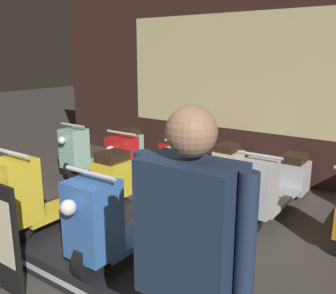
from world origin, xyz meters
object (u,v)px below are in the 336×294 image
object	(u,v)px
scooter_display_right	(145,209)
scooter_backrow_3	(277,184)
scooter_display_left	(71,187)
scooter_backrow_0	(104,149)
scooter_backrow_2	(207,170)
person_right_browsing	(190,258)
scooter_backrow_1	(150,159)
price_sign_board	(3,239)

from	to	relation	value
scooter_display_right	scooter_backrow_3	bearing A→B (deg)	73.66
scooter_display_left	scooter_display_right	size ratio (longest dim) A/B	1.00
scooter_display_left	scooter_backrow_3	bearing A→B (deg)	50.44
scooter_backrow_0	scooter_backrow_2	world-z (taller)	same
scooter_display_left	person_right_browsing	bearing A→B (deg)	-27.23
scooter_backrow_2	scooter_backrow_3	world-z (taller)	same
scooter_backrow_0	scooter_backrow_3	xyz separation A→B (m)	(2.83, 0.00, 0.00)
scooter_backrow_0	scooter_backrow_3	size ratio (longest dim) A/B	1.00
scooter_backrow_0	scooter_backrow_1	xyz separation A→B (m)	(0.94, 0.00, 0.00)
scooter_backrow_3	person_right_browsing	world-z (taller)	person_right_browsing
scooter_backrow_0	scooter_backrow_1	world-z (taller)	same
price_sign_board	scooter_display_left	bearing A→B (deg)	109.08
scooter_backrow_0	scooter_backrow_2	distance (m)	1.89
scooter_display_left	scooter_backrow_2	bearing A→B (deg)	73.21
scooter_display_right	scooter_backrow_3	size ratio (longest dim) A/B	1.00
scooter_backrow_1	price_sign_board	distance (m)	2.83
scooter_backrow_3	scooter_backrow_0	bearing A→B (deg)	180.00
scooter_display_right	scooter_backrow_2	distance (m)	1.86
scooter_display_left	scooter_backrow_2	world-z (taller)	scooter_display_left
scooter_backrow_2	scooter_backrow_3	distance (m)	0.94
scooter_backrow_1	price_sign_board	bearing A→B (deg)	-75.17
scooter_display_right	scooter_backrow_3	xyz separation A→B (m)	(0.53, 1.80, -0.19)
scooter_backrow_0	price_sign_board	size ratio (longest dim) A/B	1.87
scooter_backrow_1	person_right_browsing	size ratio (longest dim) A/B	1.03
scooter_display_left	scooter_backrow_3	xyz separation A→B (m)	(1.49, 1.80, -0.19)
person_right_browsing	scooter_backrow_0	bearing A→B (deg)	140.02
scooter_display_left	price_sign_board	world-z (taller)	scooter_display_left
scooter_display_left	scooter_backrow_1	distance (m)	1.86
scooter_display_right	scooter_backrow_3	distance (m)	1.89
scooter_display_left	scooter_backrow_1	world-z (taller)	scooter_display_left
scooter_backrow_1	person_right_browsing	bearing A→B (deg)	-49.19
scooter_backrow_0	person_right_browsing	distance (m)	4.51
scooter_display_right	scooter_backrow_2	size ratio (longest dim) A/B	1.00
scooter_backrow_0	person_right_browsing	xyz separation A→B (m)	(3.42, -2.87, 0.62)
scooter_backrow_2	person_right_browsing	xyz separation A→B (m)	(1.53, -2.87, 0.62)
scooter_backrow_1	scooter_backrow_3	world-z (taller)	same
scooter_backrow_0	person_right_browsing	world-z (taller)	person_right_browsing
scooter_backrow_1	scooter_display_left	bearing A→B (deg)	-77.44
price_sign_board	person_right_browsing	bearing A→B (deg)	-4.48
scooter_display_left	scooter_backrow_2	xyz separation A→B (m)	(0.54, 1.80, -0.19)
scooter_backrow_0	scooter_backrow_3	bearing A→B (deg)	0.00
scooter_display_right	price_sign_board	xyz separation A→B (m)	(-0.64, -0.93, -0.07)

